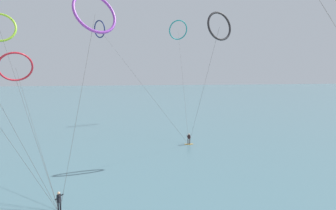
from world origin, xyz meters
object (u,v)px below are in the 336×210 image
Objects in this scene: surfer_ivory at (59,203)px; kite_teal at (178,30)px; kite_violet at (95,13)px; kite_charcoal at (219,26)px; kite_crimson at (16,67)px; surfer_amber at (189,140)px; kite_navy at (100,29)px.

kite_teal is (17.34, 40.82, 19.66)m from surfer_ivory.
kite_charcoal is at bearing -16.14° from kite_violet.
surfer_ivory is 18.59m from kite_violet.
kite_charcoal is at bearing 135.72° from kite_crimson.
surfer_amber is 28.13m from kite_crimson.
kite_violet is (-15.00, -32.30, -3.31)m from kite_teal.
kite_charcoal is at bearing -33.59° from surfer_ivory.
kite_violet is (-15.02, -4.43, 0.26)m from kite_charcoal.
kite_violet reaches higher than kite_charcoal.
kite_teal is at bearing -94.09° from surfer_amber.
surfer_ivory is 27.11m from kite_crimson.
surfer_ivory is at bearing -137.95° from kite_violet.
kite_crimson reaches higher than surfer_ivory.
surfer_amber is 30.21m from kite_teal.
surfer_amber is at bearing 5.00° from kite_violet.
kite_navy is 17.59m from kite_teal.
kite_navy reaches higher than surfer_ivory.
kite_teal is 35.76m from kite_violet.
kite_navy reaches higher than kite_violet.
kite_navy is at bearing -153.56° from kite_crimson.
kite_violet reaches higher than surfer_amber.
kite_teal is (17.08, 4.11, 0.83)m from kite_navy.
kite_crimson is at bearing 140.73° from kite_charcoal.
surfer_ivory is 0.09× the size of kite_violet.
kite_charcoal is 0.78× the size of kite_teal.
kite_teal is at bearing 32.52° from kite_violet.
kite_crimson is 19.82m from kite_navy.
kite_charcoal is (2.66, -5.08, 16.09)m from surfer_amber.
kite_violet is at bearing 143.24° from kite_navy.
surfer_ivory is 0.08× the size of kite_navy.
kite_crimson is at bearing -6.96° from surfer_amber.
kite_teal reaches higher than kite_violet.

